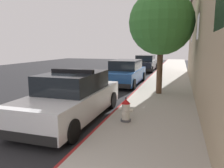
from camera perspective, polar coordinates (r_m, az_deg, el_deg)
The scene contains 8 objects.
ground_plane at distance 12.89m, azimuth -14.57°, elevation -1.82°, with size 31.19×60.00×0.20m, color #232326.
sidewalk_pavement at distance 10.97m, azimuth 13.12°, elevation -2.85°, with size 2.81×60.00×0.14m, color #ADA89E.
curb_painted_edge at distance 11.16m, azimuth 5.71°, elevation -2.43°, with size 0.08×60.00×0.14m, color maroon.
police_cruiser at distance 7.44m, azimuth -10.28°, elevation -3.40°, with size 1.94×4.84×1.68m.
parked_car_silver_ahead at distance 14.12m, azimuth 3.58°, elevation 2.92°, with size 1.94×4.84×1.56m.
parked_car_dark_far at distance 22.32m, azimuth 8.71°, elevation 5.35°, with size 1.94×4.84×1.56m.
fire_hydrant at distance 6.76m, azimuth 3.60°, elevation -6.83°, with size 0.44×0.40×0.76m.
street_tree at distance 10.88m, azimuth 12.72°, elevation 15.30°, with size 3.03×3.03×4.90m.
Camera 1 is at (2.14, -0.69, 2.42)m, focal length 35.09 mm.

